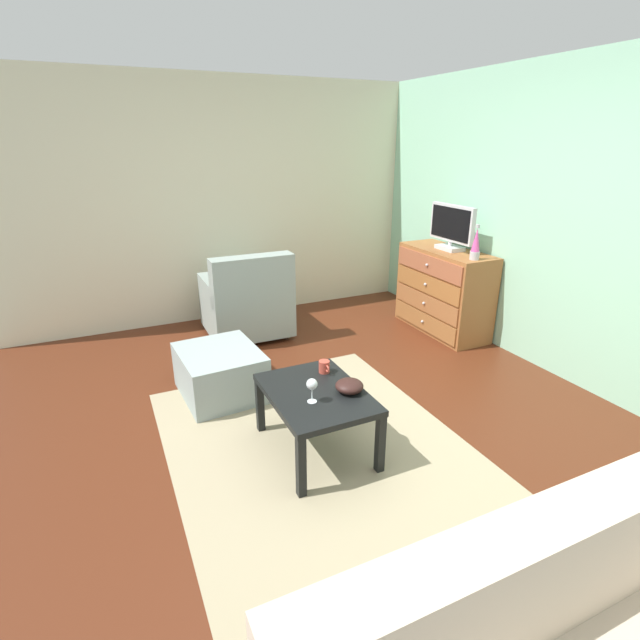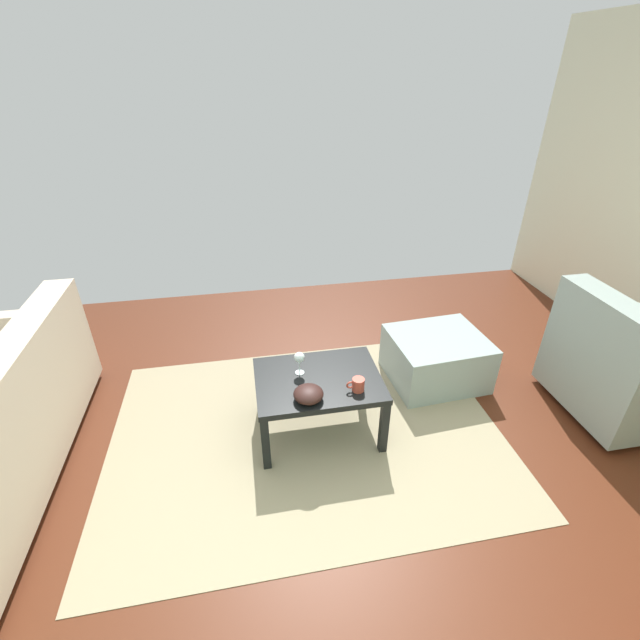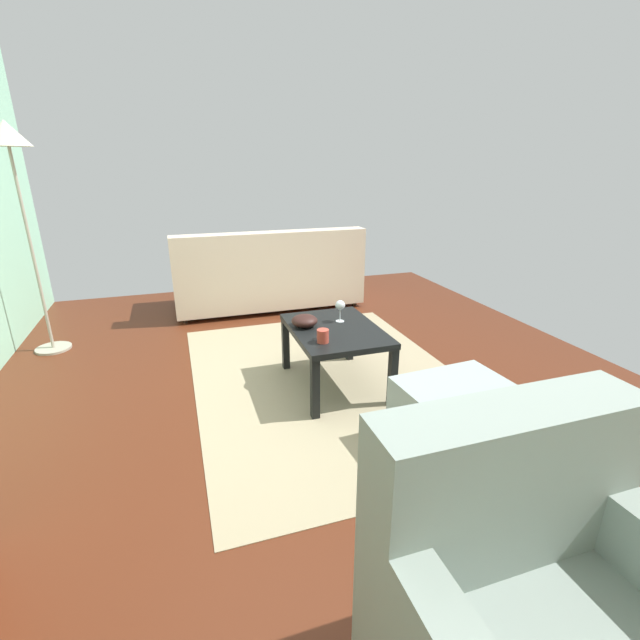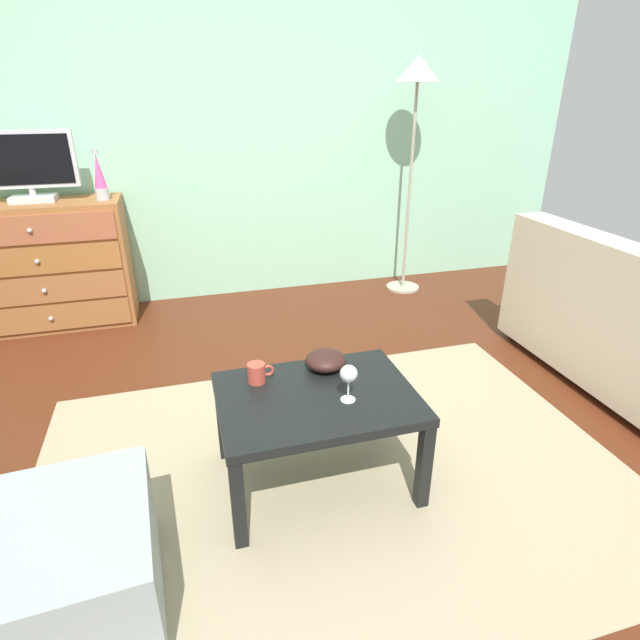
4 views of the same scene
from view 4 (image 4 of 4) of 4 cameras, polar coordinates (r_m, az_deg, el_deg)
ground_plane at (r=2.51m, az=-4.37°, el=-15.08°), size 5.99×4.90×0.05m
wall_accent_rear at (r=4.14m, az=-11.76°, el=20.18°), size 5.99×0.12×2.58m
area_rug at (r=2.38m, az=1.58°, el=-16.69°), size 2.60×1.90×0.01m
dresser at (r=4.07m, az=-28.32°, el=5.46°), size 1.09×0.49×0.88m
tv at (r=3.96m, az=-30.19°, el=14.84°), size 0.62×0.18×0.45m
lava_lamp at (r=3.82m, az=-23.58°, el=14.46°), size 0.09×0.09×0.33m
coffee_table at (r=2.11m, az=-0.36°, el=-9.67°), size 0.80×0.59×0.44m
wine_glass at (r=1.99m, az=3.25°, el=-6.19°), size 0.07×0.07×0.16m
mug at (r=2.16m, az=-7.10°, el=-5.93°), size 0.11×0.08×0.09m
bowl_decorative at (r=2.24m, az=0.64°, el=-4.56°), size 0.18×0.18×0.08m
ottoman at (r=1.97m, az=-29.07°, el=-23.96°), size 0.74×0.64×0.38m
standing_lamp at (r=4.17m, az=10.83°, el=23.78°), size 0.32×0.32×1.80m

